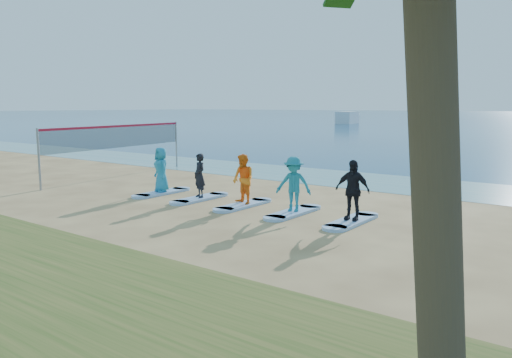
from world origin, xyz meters
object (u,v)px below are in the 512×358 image
Objects in this scene: volleyball_net at (118,137)px; surfboard_2 at (243,205)px; student_1 at (200,175)px; surfboard_3 at (293,212)px; student_2 at (243,179)px; student_3 at (294,184)px; boat_offshore_a at (347,124)px; student_0 at (161,170)px; surfboard_1 at (200,198)px; student_4 at (352,190)px; surfboard_4 at (351,221)px; surfboard_0 at (162,193)px.

surfboard_2 is (9.23, -2.06, -1.86)m from volleyball_net.
surfboard_3 is at bearing 21.46° from student_1.
student_2 is 2.02m from student_3.
volleyball_net is 5.64× the size of student_1.
student_2 reaches higher than boat_offshore_a.
student_0 is 2.21m from surfboard_1.
student_0 is 6.05m from student_3.
surfboard_1 is at bearing -163.14° from student_2.
student_2 is 4.03m from student_4.
surfboard_2 is 1.00× the size of surfboard_4.
student_3 is at bearing 16.86° from student_2.
boat_offshore_a is 3.41× the size of surfboard_3.
student_0 is 8.06m from student_4.
surfboard_0 is 1.00× the size of surfboard_4.
surfboard_1 is 1.00× the size of surfboard_2.
surfboard_3 is 0.91m from student_3.
surfboard_2 is at bearing 0.00° from student_2.
volleyball_net is 4.09× the size of surfboard_0.
student_1 reaches higher than surfboard_3.
volleyball_net is at bearing 167.40° from surfboard_2.
student_4 reaches higher than student_3.
student_4 reaches higher than surfboard_3.
student_0 is at bearing -21.64° from volleyball_net.
surfboard_2 is 2.21m from student_3.
student_3 reaches higher than surfboard_3.
student_2 is (4.03, 0.00, 0.89)m from surfboard_0.
boat_offshore_a is 78.87m from student_1.
surfboard_0 and surfboard_4 have the same top height.
student_4 is at bearing -8.84° from volleyball_net.
surfboard_2 is (2.02, 0.00, -0.84)m from student_1.
surfboard_1 is at bearing 0.00° from surfboard_0.
volleyball_net is at bearing 158.36° from surfboard_0.
surfboard_3 is (2.02, 0.00, -0.89)m from student_2.
surfboard_0 and surfboard_2 have the same top height.
boat_offshore_a is 4.25× the size of student_4.
surfboard_0 is 1.00× the size of surfboard_2.
surfboard_2 is 1.27× the size of student_3.
student_2 is 2.20m from surfboard_3.
student_0 is at bearing 180.00° from surfboard_1.
boat_offshore_a is 81.40m from student_4.
volleyball_net is 4.09× the size of surfboard_4.
student_4 reaches higher than surfboard_1.
student_4 is at bearing 16.86° from student_2.
student_1 is at bearing 180.00° from surfboard_4.
surfboard_4 is 1.25× the size of student_4.
student_0 is 4.13m from surfboard_2.
volleyball_net is at bearing 169.61° from surfboard_3.
surfboard_3 is at bearing 0.00° from surfboard_0.
student_2 is (32.44, -72.76, 0.93)m from boat_offshore_a.
volleyball_net is 74.43m from boat_offshore_a.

